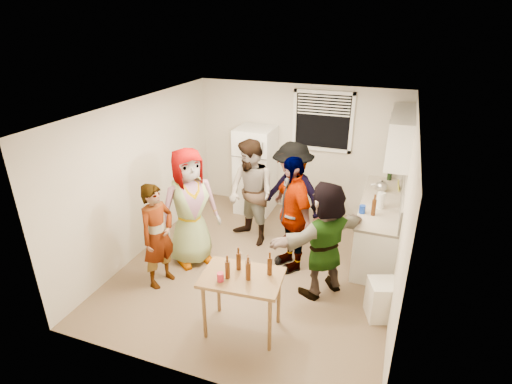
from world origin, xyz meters
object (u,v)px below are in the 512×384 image
at_px(beer_bottle_counter, 373,215).
at_px(guest_stripe, 163,281).
at_px(kettle, 381,191).
at_px(guest_back_left, 251,240).
at_px(guest_grey, 194,260).
at_px(guest_back_right, 290,243).
at_px(blue_cup, 362,213).
at_px(guest_orange, 321,290).
at_px(beer_bottle_table, 228,278).
at_px(red_cup, 221,281).
at_px(guest_black, 290,265).
at_px(trash_bin, 382,301).
at_px(wine_bottle, 389,180).
at_px(serving_table, 243,329).
at_px(refrigerator, 255,170).

bearing_deg(beer_bottle_counter, guest_stripe, -152.44).
bearing_deg(kettle, guest_back_left, -152.44).
xyz_separation_m(guest_grey, guest_back_right, (1.33, 1.05, 0.00)).
bearing_deg(blue_cup, guest_orange, -113.71).
relative_size(beer_bottle_table, guest_back_left, 0.12).
height_order(red_cup, guest_orange, red_cup).
relative_size(blue_cup, guest_black, 0.07).
bearing_deg(trash_bin, guest_back_right, 139.36).
height_order(kettle, wine_bottle, wine_bottle).
bearing_deg(serving_table, guest_back_left, 107.76).
height_order(wine_bottle, beer_bottle_table, wine_bottle).
bearing_deg(trash_bin, guest_orange, 162.71).
height_order(trash_bin, serving_table, trash_bin).
height_order(blue_cup, guest_back_left, blue_cup).
distance_m(blue_cup, red_cup, 2.55).
bearing_deg(wine_bottle, guest_back_right, -138.55).
bearing_deg(wine_bottle, beer_bottle_table, -114.11).
xyz_separation_m(kettle, red_cup, (-1.57, -3.11, -0.09)).
height_order(wine_bottle, guest_grey, wine_bottle).
relative_size(blue_cup, guest_grey, 0.07).
relative_size(kettle, guest_grey, 0.13).
bearing_deg(wine_bottle, kettle, -99.74).
bearing_deg(guest_back_right, guest_back_left, -145.44).
xyz_separation_m(serving_table, red_cup, (-0.20, -0.17, 0.81)).
distance_m(trash_bin, beer_bottle_table, 2.06).
height_order(beer_bottle_counter, trash_bin, beer_bottle_counter).
bearing_deg(trash_bin, beer_bottle_table, -152.13).
relative_size(refrigerator, beer_bottle_table, 7.52).
bearing_deg(serving_table, red_cup, -139.46).
bearing_deg(guest_stripe, guest_back_right, -27.08).
xyz_separation_m(refrigerator, guest_orange, (1.80, -2.17, -0.85)).
relative_size(trash_bin, serving_table, 0.55).
bearing_deg(guest_back_right, guest_black, -53.08).
bearing_deg(red_cup, guest_back_right, 85.23).
distance_m(refrigerator, beer_bottle_table, 3.47).
xyz_separation_m(beer_bottle_counter, red_cup, (-1.52, -2.14, -0.09)).
distance_m(refrigerator, guest_black, 2.26).
bearing_deg(guest_stripe, wine_bottle, -30.63).
xyz_separation_m(blue_cup, guest_back_right, (-1.16, 0.24, -0.90)).
height_order(blue_cup, guest_stripe, blue_cup).
relative_size(beer_bottle_counter, guest_back_left, 0.14).
xyz_separation_m(blue_cup, guest_back_left, (-1.83, 0.09, -0.90)).
xyz_separation_m(guest_grey, guest_orange, (2.11, -0.08, 0.00)).
distance_m(beer_bottle_table, guest_orange, 1.71).
xyz_separation_m(guest_grey, guest_back_left, (0.67, 0.90, 0.00)).
distance_m(guest_stripe, guest_back_right, 2.28).
relative_size(refrigerator, trash_bin, 3.21).
bearing_deg(trash_bin, red_cup, -150.72).
height_order(beer_bottle_table, guest_orange, beer_bottle_table).
height_order(kettle, red_cup, kettle).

